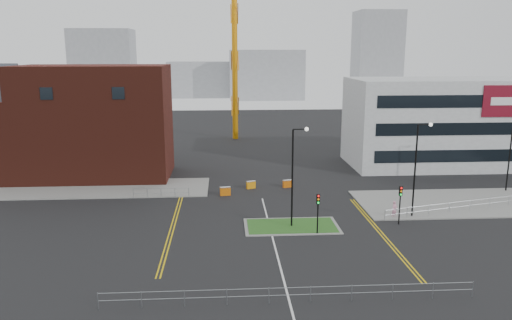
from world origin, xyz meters
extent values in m
plane|color=black|center=(0.00, 0.00, 0.00)|extent=(200.00, 200.00, 0.00)
cube|color=slate|center=(-20.00, 22.00, 0.06)|extent=(28.00, 8.00, 0.12)
cube|color=slate|center=(22.00, 14.00, 0.06)|extent=(24.00, 10.00, 0.12)
cube|color=slate|center=(2.00, 8.00, 0.04)|extent=(8.60, 4.60, 0.08)
cube|color=#25521B|center=(2.00, 8.00, 0.06)|extent=(8.00, 4.00, 0.12)
cube|color=#4D1C13|center=(-20.00, 28.00, 7.00)|extent=(18.00, 10.00, 14.00)
cube|color=black|center=(-24.00, 22.98, 11.00)|extent=(1.40, 0.10, 1.40)
cube|color=black|center=(-16.00, 22.98, 11.00)|extent=(1.40, 0.10, 1.40)
cube|color=#AFB2B4|center=(26.00, 32.00, 6.00)|extent=(25.00, 12.00, 12.00)
cube|color=black|center=(26.00, 25.98, 2.50)|extent=(22.00, 0.10, 1.60)
cube|color=black|center=(26.00, 25.98, 6.00)|extent=(22.00, 0.10, 1.60)
cube|color=black|center=(26.00, 25.98, 9.50)|extent=(22.00, 0.10, 1.60)
cube|color=maroon|center=(32.00, 25.92, 9.50)|extent=(7.00, 0.15, 4.00)
cube|color=white|center=(32.00, 25.82, 9.50)|extent=(5.00, 0.05, 1.00)
cylinder|color=orange|center=(-2.00, 55.00, 18.78)|extent=(1.00, 1.00, 37.56)
cylinder|color=black|center=(2.00, 8.00, 4.50)|extent=(0.16, 0.16, 9.00)
cylinder|color=black|center=(2.60, 8.00, 9.00)|extent=(1.20, 0.10, 0.10)
sphere|color=silver|center=(3.20, 8.00, 9.00)|extent=(0.36, 0.36, 0.36)
cylinder|color=black|center=(14.00, 10.00, 4.50)|extent=(0.16, 0.16, 9.00)
cylinder|color=black|center=(14.60, 10.00, 9.00)|extent=(1.20, 0.10, 0.10)
sphere|color=silver|center=(15.20, 10.00, 9.00)|extent=(0.36, 0.36, 0.36)
cylinder|color=black|center=(28.00, 18.00, 4.50)|extent=(0.16, 0.16, 9.00)
cylinder|color=black|center=(4.00, 6.00, 1.50)|extent=(0.12, 0.12, 3.00)
cube|color=black|center=(4.00, 6.00, 3.20)|extent=(0.28, 0.22, 0.90)
sphere|color=red|center=(4.00, 5.87, 3.50)|extent=(0.18, 0.18, 0.18)
sphere|color=orange|center=(4.00, 5.87, 3.20)|extent=(0.18, 0.18, 0.18)
sphere|color=#0CCC33|center=(4.00, 5.87, 2.90)|extent=(0.18, 0.18, 0.18)
cylinder|color=black|center=(12.00, 8.00, 1.50)|extent=(0.12, 0.12, 3.00)
cube|color=black|center=(12.00, 8.00, 3.20)|extent=(0.28, 0.22, 0.90)
sphere|color=red|center=(12.00, 7.87, 3.50)|extent=(0.18, 0.18, 0.18)
sphere|color=orange|center=(12.00, 7.87, 3.20)|extent=(0.18, 0.18, 0.18)
sphere|color=#0CCC33|center=(12.00, 7.87, 2.90)|extent=(0.18, 0.18, 0.18)
cylinder|color=gray|center=(0.00, -6.00, 1.05)|extent=(24.00, 0.04, 0.04)
cylinder|color=gray|center=(0.00, -6.00, 0.55)|extent=(24.00, 0.04, 0.04)
cylinder|color=gray|center=(-12.00, -6.00, 0.55)|extent=(0.05, 0.05, 1.10)
cylinder|color=gray|center=(12.00, -6.00, 0.55)|extent=(0.05, 0.05, 1.10)
cylinder|color=gray|center=(-11.00, 18.00, 1.05)|extent=(6.00, 0.04, 0.04)
cylinder|color=gray|center=(-11.00, 18.00, 0.55)|extent=(6.00, 0.04, 0.04)
cylinder|color=gray|center=(-14.00, 18.00, 0.55)|extent=(0.05, 0.05, 1.10)
cylinder|color=gray|center=(-8.00, 18.00, 0.55)|extent=(0.05, 0.05, 1.10)
cylinder|color=gray|center=(20.50, 11.50, 1.05)|extent=(19.01, 5.04, 0.04)
cylinder|color=gray|center=(20.50, 11.50, 0.55)|extent=(19.01, 5.04, 0.04)
cylinder|color=gray|center=(11.00, 9.00, 0.55)|extent=(0.05, 0.05, 1.10)
cube|color=silver|center=(0.00, 2.00, 0.01)|extent=(0.15, 30.00, 0.01)
cube|color=gold|center=(-9.00, 10.00, 0.01)|extent=(0.12, 24.00, 0.01)
cube|color=gold|center=(-8.70, 10.00, 0.01)|extent=(0.12, 24.00, 0.01)
cube|color=gold|center=(9.50, 6.00, 0.01)|extent=(0.12, 20.00, 0.01)
cube|color=gold|center=(9.80, 6.00, 0.01)|extent=(0.12, 20.00, 0.01)
cube|color=gray|center=(-40.00, 120.00, 11.00)|extent=(18.00, 12.00, 22.00)
cube|color=gray|center=(10.00, 130.00, 8.00)|extent=(24.00, 12.00, 16.00)
cube|color=gray|center=(45.00, 125.00, 14.00)|extent=(14.00, 12.00, 28.00)
cube|color=gray|center=(-8.00, 140.00, 6.00)|extent=(30.00, 12.00, 12.00)
imported|color=pink|center=(12.19, 9.85, 0.83)|extent=(0.72, 0.63, 1.67)
cube|color=orange|center=(-1.00, 21.14, 0.44)|extent=(1.11, 0.70, 0.88)
cube|color=silver|center=(-1.00, 21.14, 0.84)|extent=(1.11, 0.70, 0.11)
cube|color=#CA5F0B|center=(-4.00, 18.48, 0.48)|extent=(1.20, 0.59, 0.96)
cube|color=silver|center=(-4.00, 18.48, 0.91)|extent=(1.20, 0.59, 0.12)
cube|color=#C9590B|center=(3.29, 21.36, 0.44)|extent=(1.11, 0.60, 0.88)
cube|color=silver|center=(3.29, 21.36, 0.84)|extent=(1.11, 0.60, 0.11)
camera|label=1|loc=(-4.02, -34.90, 15.74)|focal=35.00mm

